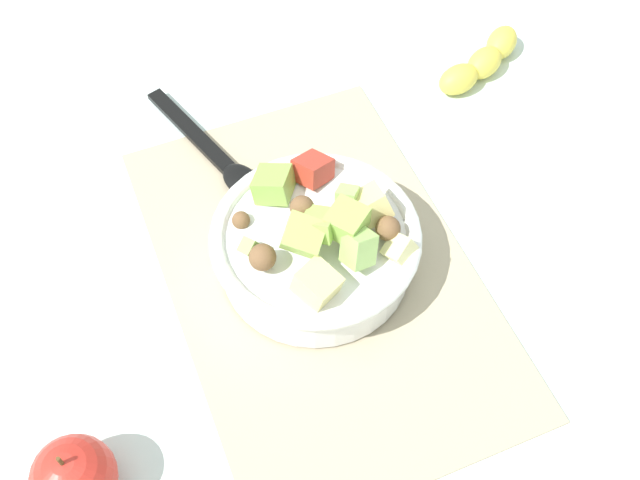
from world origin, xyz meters
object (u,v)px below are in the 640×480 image
at_px(whole_apple, 74,478).
at_px(serving_spoon, 220,159).
at_px(salad_bowl, 320,243).
at_px(banana_whole, 482,61).

bearing_deg(whole_apple, serving_spoon, 143.82).
relative_size(salad_bowl, whole_apple, 2.50).
distance_m(salad_bowl, banana_whole, 0.36).
distance_m(serving_spoon, whole_apple, 0.39).
xyz_separation_m(salad_bowl, banana_whole, (-0.20, 0.30, -0.02)).
relative_size(serving_spoon, whole_apple, 2.47).
height_order(serving_spoon, whole_apple, whole_apple).
height_order(salad_bowl, banana_whole, salad_bowl).
xyz_separation_m(serving_spoon, banana_whole, (-0.02, 0.36, 0.01)).
height_order(salad_bowl, whole_apple, salad_bowl).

